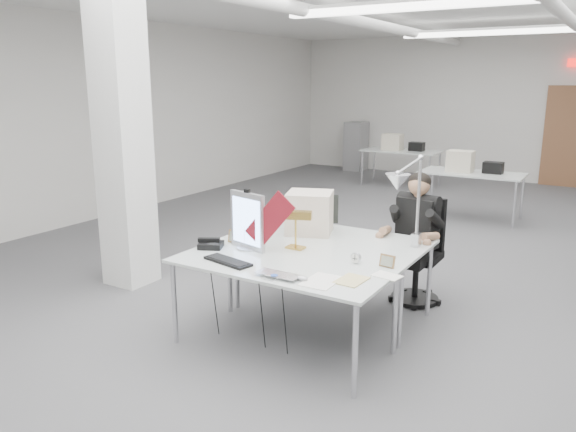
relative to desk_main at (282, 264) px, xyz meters
name	(u,v)px	position (x,y,z in m)	size (l,w,h in m)	color
room_shell	(404,125)	(0.04, 2.63, 0.95)	(10.04, 14.04, 3.24)	#4E4E50
desk_main	(282,264)	(0.00, 0.00, 0.00)	(1.80, 0.90, 0.03)	silver
desk_second	(332,239)	(0.00, 0.90, 0.00)	(1.80, 0.90, 0.03)	silver
bg_desk_a	(472,173)	(0.20, 5.50, 0.00)	(1.60, 0.80, 0.03)	silver
bg_desk_b	(401,151)	(-1.80, 7.70, 0.00)	(1.60, 0.80, 0.03)	silver
filing_cabinet	(356,146)	(-3.50, 9.15, -0.14)	(0.45, 0.55, 1.20)	gray
office_chair	(417,255)	(0.61, 1.58, -0.24)	(0.49, 0.49, 1.00)	black
seated_person	(417,217)	(0.61, 1.53, 0.16)	(0.52, 0.65, 0.98)	black
monitor	(248,221)	(-0.47, 0.19, 0.27)	(0.41, 0.04, 0.51)	#B3B3B8
pennant	(270,220)	(-0.22, 0.15, 0.32)	(0.50, 0.01, 0.21)	maroon
keyboard	(228,261)	(-0.39, -0.22, 0.02)	(0.45, 0.15, 0.02)	black
laptop	(274,277)	(0.15, -0.35, 0.03)	(0.35, 0.23, 0.03)	#B1B1B6
mouse	(302,278)	(0.34, -0.27, 0.03)	(0.10, 0.06, 0.04)	#B1B2B6
bankers_lamp	(296,228)	(-0.11, 0.41, 0.20)	(0.33, 0.13, 0.38)	#DE9245
desk_phone	(211,245)	(-0.77, 0.03, 0.04)	(0.20, 0.18, 0.05)	black
picture_frame_left	(235,237)	(-0.68, 0.28, 0.07)	(0.15, 0.01, 0.12)	#9B7042
picture_frame_right	(387,261)	(0.77, 0.35, 0.06)	(0.13, 0.01, 0.10)	#9C6F43
desk_clock	(356,257)	(0.52, 0.31, 0.06)	(0.09, 0.09, 0.03)	silver
paper_stack_a	(322,281)	(0.48, -0.22, 0.02)	(0.23, 0.33, 0.01)	white
paper_stack_b	(351,280)	(0.66, -0.09, 0.02)	(0.19, 0.26, 0.01)	#D2BF7D
paper_stack_c	(387,276)	(0.85, 0.15, 0.02)	(0.21, 0.15, 0.01)	white
beige_monitor	(310,212)	(-0.27, 0.94, 0.21)	(0.43, 0.40, 0.40)	beige
architect_lamp	(409,204)	(0.78, 0.78, 0.45)	(0.23, 0.68, 0.87)	silver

